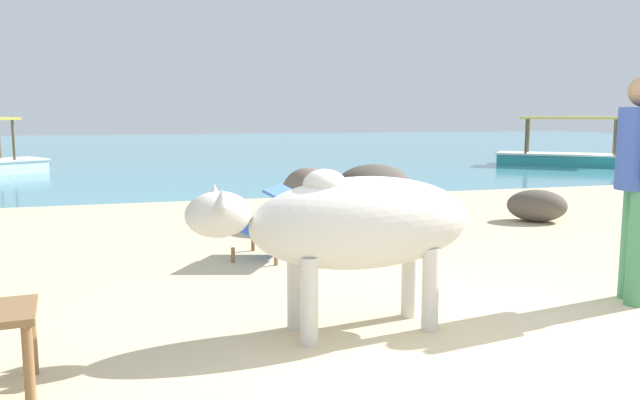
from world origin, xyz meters
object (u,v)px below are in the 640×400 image
at_px(person_standing, 639,172).
at_px(deck_chair_far, 279,218).
at_px(boat_teal, 569,155).
at_px(cow, 356,225).

bearing_deg(person_standing, deck_chair_far, 164.83).
relative_size(person_standing, boat_teal, 0.45).
distance_m(deck_chair_far, person_standing, 3.02).
relative_size(cow, boat_teal, 0.51).
distance_m(cow, boat_teal, 14.39).
xyz_separation_m(person_standing, boat_teal, (7.57, 10.59, -0.70)).
xyz_separation_m(cow, boat_teal, (9.70, 10.62, -0.43)).
bearing_deg(deck_chair_far, person_standing, 167.26).
bearing_deg(person_standing, boat_teal, 82.51).
bearing_deg(deck_chair_far, boat_teal, -108.20).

